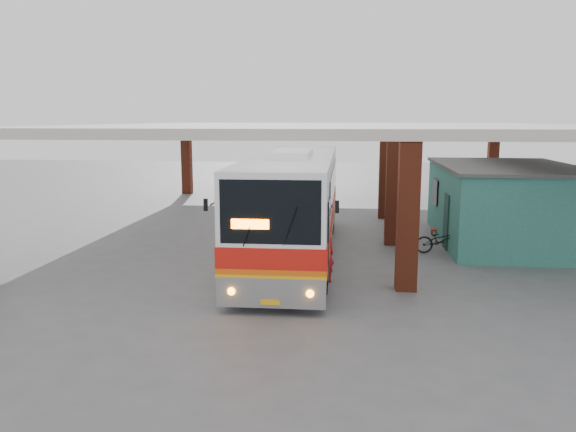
# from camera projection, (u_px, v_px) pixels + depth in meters

# --- Properties ---
(ground) EXTENTS (90.00, 90.00, 0.00)m
(ground) POSITION_uv_depth(u_px,v_px,m) (310.00, 261.00, 19.61)
(ground) COLOR #515154
(ground) RESTS_ON ground
(brick_columns) EXTENTS (20.10, 21.60, 4.35)m
(brick_columns) POSITION_uv_depth(u_px,v_px,m) (353.00, 183.00, 23.97)
(brick_columns) COLOR maroon
(brick_columns) RESTS_ON ground
(canopy_roof) EXTENTS (21.00, 23.00, 0.30)m
(canopy_roof) POSITION_uv_depth(u_px,v_px,m) (333.00, 128.00, 25.14)
(canopy_roof) COLOR beige
(canopy_roof) RESTS_ON brick_columns
(shop_building) EXTENTS (5.20, 8.20, 3.11)m
(shop_building) POSITION_uv_depth(u_px,v_px,m) (505.00, 203.00, 22.40)
(shop_building) COLOR #2D7165
(shop_building) RESTS_ON ground
(coach_bus) EXTENTS (3.00, 13.33, 3.87)m
(coach_bus) POSITION_uv_depth(u_px,v_px,m) (294.00, 203.00, 20.17)
(coach_bus) COLOR white
(coach_bus) RESTS_ON ground
(motorcycle) EXTENTS (1.92, 0.77, 0.99)m
(motorcycle) POSITION_uv_depth(u_px,v_px,m) (441.00, 240.00, 20.62)
(motorcycle) COLOR black
(motorcycle) RESTS_ON ground
(pedestrian) EXTENTS (0.76, 0.66, 1.76)m
(pedestrian) POSITION_uv_depth(u_px,v_px,m) (324.00, 254.00, 16.87)
(pedestrian) COLOR red
(pedestrian) RESTS_ON ground
(red_chair) EXTENTS (0.44, 0.44, 0.81)m
(red_chair) POSITION_uv_depth(u_px,v_px,m) (439.00, 226.00, 23.92)
(red_chair) COLOR #B32013
(red_chair) RESTS_ON ground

